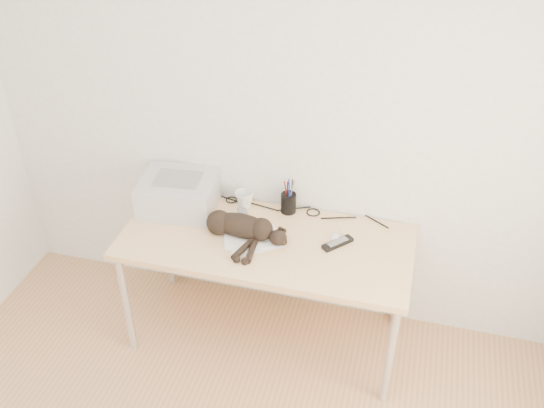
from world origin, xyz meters
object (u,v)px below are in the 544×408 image
(cat, at_px, (238,227))
(mouse, at_px, (336,237))
(pen_cup, at_px, (288,203))
(printer, at_px, (179,193))
(desk, at_px, (270,249))
(mug, at_px, (244,200))

(cat, distance_m, mouse, 0.54)
(pen_cup, bearing_deg, printer, -169.15)
(desk, relative_size, cat, 2.55)
(cat, relative_size, mouse, 6.06)
(printer, height_order, mug, printer)
(mug, distance_m, mouse, 0.60)
(pen_cup, bearing_deg, cat, -125.42)
(printer, distance_m, mug, 0.38)
(printer, distance_m, mouse, 0.95)
(printer, bearing_deg, mug, 15.33)
(mug, height_order, pen_cup, pen_cup)
(desk, bearing_deg, mouse, 1.52)
(desk, bearing_deg, pen_cup, 74.68)
(mug, relative_size, mouse, 1.05)
(mug, bearing_deg, desk, -41.89)
(pen_cup, height_order, mouse, pen_cup)
(desk, xyz_separation_m, printer, (-0.57, 0.08, 0.23))
(mug, distance_m, pen_cup, 0.26)
(printer, relative_size, mug, 4.28)
(printer, relative_size, pen_cup, 2.05)
(desk, height_order, printer, printer)
(mouse, bearing_deg, desk, 161.07)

